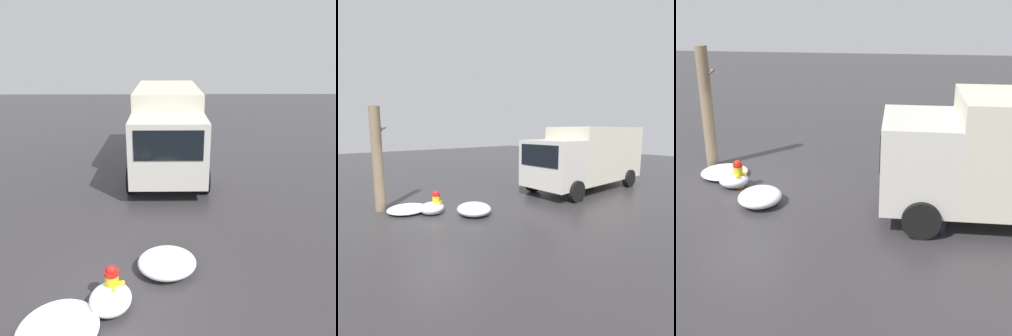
% 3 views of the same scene
% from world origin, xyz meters
% --- Properties ---
extents(ground_plane, '(60.00, 60.00, 0.00)m').
position_xyz_m(ground_plane, '(0.00, 0.00, 0.00)').
color(ground_plane, '#333033').
extents(fire_hydrant, '(0.47, 0.37, 0.83)m').
position_xyz_m(fire_hydrant, '(0.00, -0.00, 0.43)').
color(fire_hydrant, yellow).
rests_on(fire_hydrant, ground_plane).
extents(tree_trunk, '(0.55, 0.36, 3.79)m').
position_xyz_m(tree_trunk, '(-1.43, 1.64, 1.91)').
color(tree_trunk, '#7F6B51').
rests_on(tree_trunk, ground_plane).
extents(delivery_truck, '(6.98, 2.73, 3.11)m').
position_xyz_m(delivery_truck, '(7.73, -1.12, 1.69)').
color(delivery_truck, beige).
rests_on(delivery_truck, ground_plane).
extents(pedestrian, '(0.38, 0.38, 1.76)m').
position_xyz_m(pedestrian, '(5.55, -2.03, 0.96)').
color(pedestrian, '#23232D').
rests_on(pedestrian, ground_plane).
extents(snow_pile_by_hydrant, '(0.84, 0.78, 0.43)m').
position_xyz_m(snow_pile_by_hydrant, '(-0.16, 0.02, 0.21)').
color(snow_pile_by_hydrant, white).
rests_on(snow_pile_by_hydrant, ground_plane).
extents(snow_pile_curbside, '(1.15, 1.27, 0.43)m').
position_xyz_m(snow_pile_curbside, '(0.92, -1.03, 0.21)').
color(snow_pile_curbside, white).
rests_on(snow_pile_curbside, ground_plane).
extents(snow_pile_by_tree, '(1.41, 1.39, 0.23)m').
position_xyz_m(snow_pile_by_tree, '(-0.74, 0.82, 0.11)').
color(snow_pile_by_tree, white).
rests_on(snow_pile_by_tree, ground_plane).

